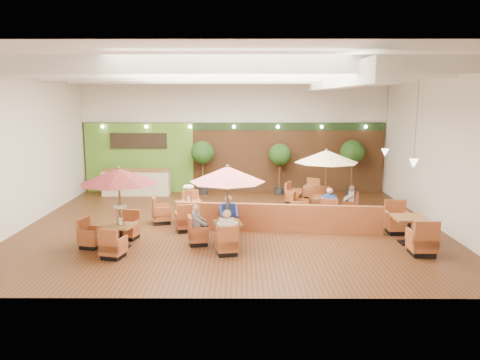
{
  "coord_description": "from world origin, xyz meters",
  "views": [
    {
      "loc": [
        0.37,
        -15.66,
        4.34
      ],
      "look_at": [
        0.3,
        0.5,
        1.5
      ],
      "focal_mm": 35.0,
      "sensor_mm": 36.0,
      "label": 1
    }
  ],
  "objects_px": {
    "table_2": "(326,170)",
    "diner_1": "(229,212)",
    "table_1": "(226,187)",
    "diner_4": "(350,197)",
    "table_3": "(182,211)",
    "booth_divider": "(278,218)",
    "table_4": "(409,231)",
    "table_0": "(117,190)",
    "topiary_2": "(352,154)",
    "topiary_0": "(203,155)",
    "topiary_1": "(280,157)",
    "diner_3": "(330,202)",
    "diner_2": "(198,221)",
    "diner_0": "(227,228)",
    "table_5": "(309,196)",
    "service_counter": "(137,182)"
  },
  "relations": [
    {
      "from": "table_0",
      "to": "table_4",
      "type": "relative_size",
      "value": 0.88
    },
    {
      "from": "topiary_0",
      "to": "topiary_1",
      "type": "bearing_deg",
      "value": -0.0
    },
    {
      "from": "table_0",
      "to": "topiary_1",
      "type": "height_order",
      "value": "table_0"
    },
    {
      "from": "table_5",
      "to": "diner_3",
      "type": "xyz_separation_m",
      "value": [
        0.3,
        -3.04,
        0.43
      ]
    },
    {
      "from": "diner_2",
      "to": "diner_4",
      "type": "distance_m",
      "value": 6.3
    },
    {
      "from": "diner_0",
      "to": "booth_divider",
      "type": "bearing_deg",
      "value": 46.53
    },
    {
      "from": "table_1",
      "to": "topiary_0",
      "type": "distance_m",
      "value": 7.6
    },
    {
      "from": "table_0",
      "to": "table_1",
      "type": "height_order",
      "value": "table_1"
    },
    {
      "from": "service_counter",
      "to": "table_1",
      "type": "relative_size",
      "value": 1.22
    },
    {
      "from": "booth_divider",
      "to": "diner_3",
      "type": "bearing_deg",
      "value": 35.73
    },
    {
      "from": "topiary_0",
      "to": "topiary_2",
      "type": "distance_m",
      "value": 6.76
    },
    {
      "from": "booth_divider",
      "to": "table_4",
      "type": "height_order",
      "value": "table_4"
    },
    {
      "from": "table_4",
      "to": "table_1",
      "type": "bearing_deg",
      "value": -178.2
    },
    {
      "from": "service_counter",
      "to": "diner_3",
      "type": "xyz_separation_m",
      "value": [
        7.84,
        -4.8,
        0.18
      ]
    },
    {
      "from": "table_5",
      "to": "topiary_1",
      "type": "xyz_separation_m",
      "value": [
        -1.07,
        1.96,
        1.39
      ]
    },
    {
      "from": "topiary_0",
      "to": "table_4",
      "type": "bearing_deg",
      "value": -47.18
    },
    {
      "from": "table_3",
      "to": "topiary_2",
      "type": "height_order",
      "value": "topiary_2"
    },
    {
      "from": "service_counter",
      "to": "table_0",
      "type": "height_order",
      "value": "table_0"
    },
    {
      "from": "table_1",
      "to": "diner_4",
      "type": "xyz_separation_m",
      "value": [
        4.47,
        3.41,
        -1.03
      ]
    },
    {
      "from": "topiary_0",
      "to": "diner_1",
      "type": "height_order",
      "value": "topiary_0"
    },
    {
      "from": "table_1",
      "to": "table_3",
      "type": "bearing_deg",
      "value": 113.01
    },
    {
      "from": "diner_3",
      "to": "topiary_2",
      "type": "bearing_deg",
      "value": 93.95
    },
    {
      "from": "table_0",
      "to": "table_2",
      "type": "height_order",
      "value": "table_2"
    },
    {
      "from": "table_2",
      "to": "topiary_0",
      "type": "height_order",
      "value": "table_2"
    },
    {
      "from": "diner_2",
      "to": "diner_3",
      "type": "height_order",
      "value": "diner_3"
    },
    {
      "from": "table_3",
      "to": "topiary_2",
      "type": "distance_m",
      "value": 8.84
    },
    {
      "from": "diner_2",
      "to": "table_3",
      "type": "bearing_deg",
      "value": -169.04
    },
    {
      "from": "topiary_0",
      "to": "topiary_1",
      "type": "height_order",
      "value": "topiary_0"
    },
    {
      "from": "topiary_0",
      "to": "topiary_2",
      "type": "height_order",
      "value": "topiary_2"
    },
    {
      "from": "table_2",
      "to": "diner_1",
      "type": "height_order",
      "value": "table_2"
    },
    {
      "from": "diner_4",
      "to": "topiary_0",
      "type": "bearing_deg",
      "value": 70.33
    },
    {
      "from": "diner_3",
      "to": "diner_4",
      "type": "xyz_separation_m",
      "value": [
        0.92,
        0.92,
        -0.04
      ]
    },
    {
      "from": "diner_1",
      "to": "diner_0",
      "type": "bearing_deg",
      "value": 81.32
    },
    {
      "from": "diner_3",
      "to": "diner_4",
      "type": "height_order",
      "value": "diner_3"
    },
    {
      "from": "service_counter",
      "to": "diner_4",
      "type": "xyz_separation_m",
      "value": [
        8.76,
        -3.88,
        0.14
      ]
    },
    {
      "from": "topiary_1",
      "to": "topiary_2",
      "type": "height_order",
      "value": "topiary_2"
    },
    {
      "from": "table_5",
      "to": "diner_1",
      "type": "xyz_separation_m",
      "value": [
        -3.19,
        -4.64,
        0.44
      ]
    },
    {
      "from": "table_2",
      "to": "diner_2",
      "type": "bearing_deg",
      "value": -126.27
    },
    {
      "from": "diner_2",
      "to": "topiary_1",
      "type": "bearing_deg",
      "value": 150.58
    },
    {
      "from": "diner_1",
      "to": "table_1",
      "type": "bearing_deg",
      "value": 77.75
    },
    {
      "from": "table_2",
      "to": "diner_4",
      "type": "bearing_deg",
      "value": 15.8
    },
    {
      "from": "diner_0",
      "to": "diner_1",
      "type": "bearing_deg",
      "value": 81.75
    },
    {
      "from": "table_2",
      "to": "topiary_0",
      "type": "relative_size",
      "value": 1.06
    },
    {
      "from": "table_0",
      "to": "topiary_2",
      "type": "height_order",
      "value": "topiary_2"
    },
    {
      "from": "service_counter",
      "to": "diner_0",
      "type": "bearing_deg",
      "value": -61.99
    },
    {
      "from": "table_2",
      "to": "topiary_2",
      "type": "height_order",
      "value": "table_2"
    },
    {
      "from": "table_3",
      "to": "diner_0",
      "type": "distance_m",
      "value": 3.71
    },
    {
      "from": "diner_2",
      "to": "diner_0",
      "type": "bearing_deg",
      "value": 37.46
    },
    {
      "from": "table_4",
      "to": "table_5",
      "type": "relative_size",
      "value": 1.09
    },
    {
      "from": "table_2",
      "to": "topiary_0",
      "type": "xyz_separation_m",
      "value": [
        -4.85,
        4.08,
        0.08
      ]
    }
  ]
}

